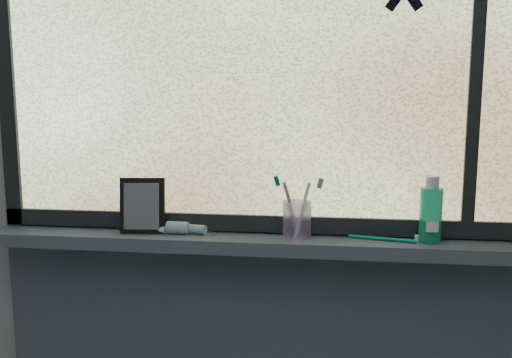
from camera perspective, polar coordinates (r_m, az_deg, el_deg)
The scene contains 11 objects.
wall_back at distance 1.71m, azimuth 0.40°, elevation 2.35°, with size 3.00×0.01×2.50m, color #9EA3A8.
windowsill at distance 1.68m, azimuth 0.08°, elevation -6.45°, with size 1.62×0.14×0.04m, color #454F5D.
window_pane at distance 1.67m, azimuth 0.31°, elevation 11.82°, with size 1.50×0.01×1.00m, color silver.
frame_bottom at distance 1.71m, azimuth 0.28°, elevation -4.41°, with size 1.60×0.03×0.05m, color black.
frame_left at distance 1.93m, azimuth -23.69°, elevation 10.71°, with size 0.05×0.03×1.10m, color black.
frame_mullion at distance 1.70m, azimuth 21.17°, elevation 11.17°, with size 0.04×0.03×1.00m, color black.
vanity_mirror at distance 1.74m, azimuth -11.28°, elevation -2.62°, with size 0.13×0.07×0.17m, color black.
toothpaste_tube at distance 1.71m, azimuth -7.12°, elevation -4.88°, with size 0.21×0.04×0.04m, color silver, non-canonical shape.
toothbrush_cup at distance 1.66m, azimuth 4.12°, elevation -4.08°, with size 0.08×0.08×0.11m, color #BBA1D5.
toothbrush_lying at distance 1.67m, azimuth 12.49°, elevation -5.76°, with size 0.24×0.02×0.02m, color #0C6F66, non-canonical shape.
mouthwash_bottle at distance 1.67m, azimuth 17.10°, elevation -2.93°, with size 0.06×0.06×0.16m, color #21AB89.
Camera 1 is at (0.21, -0.38, 1.45)m, focal length 40.00 mm.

